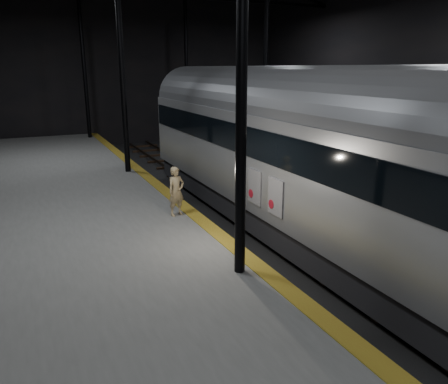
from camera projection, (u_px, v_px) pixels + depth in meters
ground at (281, 232)px, 16.19m from camera, size 44.00×44.00×0.00m
platform_left at (68, 255)px, 13.00m from camera, size 9.00×43.80×1.00m
platform_right at (428, 195)px, 19.11m from camera, size 9.00×43.80×1.00m
tactile_strip at (200, 219)px, 14.60m from camera, size 0.50×43.80×0.01m
track at (282, 231)px, 16.18m from camera, size 2.40×43.00×0.24m
train at (301, 150)px, 14.45m from camera, size 3.25×21.77×5.82m
woman at (176, 191)px, 14.79m from camera, size 0.70×0.55×1.70m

